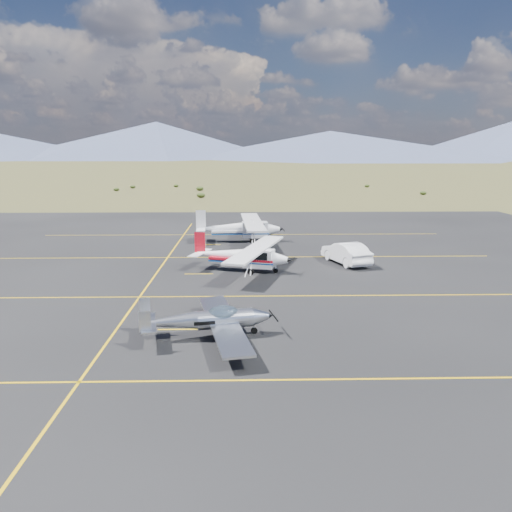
% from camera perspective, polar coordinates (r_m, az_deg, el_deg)
% --- Properties ---
extents(ground, '(1600.00, 1600.00, 0.00)m').
position_cam_1_polar(ground, '(27.63, -1.68, -5.83)').
color(ground, '#383D1C').
rests_on(ground, ground).
extents(apron, '(72.00, 72.00, 0.02)m').
position_cam_1_polar(apron, '(34.37, -1.62, -2.25)').
color(apron, black).
rests_on(apron, ground).
extents(aircraft_low_wing, '(6.03, 8.30, 1.80)m').
position_cam_1_polar(aircraft_low_wing, '(23.08, -5.28, -7.27)').
color(aircraft_low_wing, silver).
rests_on(aircraft_low_wing, apron).
extents(aircraft_cessna, '(7.12, 10.37, 2.65)m').
position_cam_1_polar(aircraft_cessna, '(35.41, -1.60, 0.13)').
color(aircraft_cessna, white).
rests_on(aircraft_cessna, apron).
extents(aircraft_plain, '(7.11, 11.86, 3.00)m').
position_cam_1_polar(aircraft_plain, '(46.89, -1.84, 3.25)').
color(aircraft_plain, white).
rests_on(aircraft_plain, apron).
extents(sedan, '(3.22, 5.30, 1.65)m').
position_cam_1_polar(sedan, '(38.45, 10.25, 0.37)').
color(sedan, white).
rests_on(sedan, apron).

